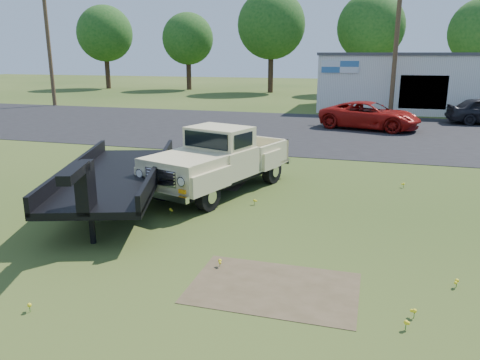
{
  "coord_description": "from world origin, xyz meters",
  "views": [
    {
      "loc": [
        3.03,
        -10.51,
        4.1
      ],
      "look_at": [
        -0.29,
        1.0,
        0.85
      ],
      "focal_mm": 35.0,
      "sensor_mm": 36.0,
      "label": 1
    }
  ],
  "objects": [
    {
      "name": "commercial_building",
      "position": [
        6.0,
        26.99,
        2.1
      ],
      "size": [
        14.2,
        8.2,
        4.15
      ],
      "color": "silver",
      "rests_on": "ground"
    },
    {
      "name": "flatbed_trailer",
      "position": [
        -3.67,
        0.49,
        0.98
      ],
      "size": [
        4.52,
        7.56,
        1.95
      ],
      "primitive_type": null,
      "rotation": [
        0.0,
        0.0,
        0.32
      ],
      "color": "black",
      "rests_on": "ground"
    },
    {
      "name": "treeline_c",
      "position": [
        -8.0,
        39.5,
        6.93
      ],
      "size": [
        7.04,
        7.04,
        10.47
      ],
      "color": "#332117",
      "rests_on": "ground"
    },
    {
      "name": "utility_pole_mid",
      "position": [
        4.0,
        22.0,
        4.6
      ],
      "size": [
        1.6,
        0.3,
        9.0
      ],
      "color": "#462F20",
      "rests_on": "ground"
    },
    {
      "name": "asphalt_lot",
      "position": [
        0.0,
        15.0,
        0.0
      ],
      "size": [
        90.0,
        14.0,
        0.02
      ],
      "primitive_type": "cube",
      "color": "black",
      "rests_on": "ground"
    },
    {
      "name": "dirt_patch_b",
      "position": [
        -2.0,
        3.5,
        0.0
      ],
      "size": [
        2.2,
        1.6,
        0.01
      ],
      "primitive_type": "cube",
      "color": "#4A3D27",
      "rests_on": "ground"
    },
    {
      "name": "dirt_patch_a",
      "position": [
        1.5,
        -3.0,
        0.0
      ],
      "size": [
        3.0,
        2.0,
        0.01
      ],
      "primitive_type": "cube",
      "color": "#4A3D27",
      "rests_on": "ground"
    },
    {
      "name": "red_pickup",
      "position": [
        2.76,
        16.41,
        0.75
      ],
      "size": [
        5.86,
        3.79,
        1.5
      ],
      "primitive_type": "imported",
      "rotation": [
        0.0,
        0.0,
        1.31
      ],
      "color": "#9B130E",
      "rests_on": "ground"
    },
    {
      "name": "treeline_a",
      "position": [
        -28.0,
        40.0,
        6.3
      ],
      "size": [
        6.4,
        6.4,
        9.52
      ],
      "color": "#332117",
      "rests_on": "ground"
    },
    {
      "name": "utility_pole_west",
      "position": [
        -22.0,
        22.0,
        4.6
      ],
      "size": [
        1.6,
        0.3,
        9.0
      ],
      "color": "#462F20",
      "rests_on": "ground"
    },
    {
      "name": "treeline_b",
      "position": [
        -18.0,
        41.0,
        5.67
      ],
      "size": [
        5.76,
        5.76,
        8.57
      ],
      "color": "#332117",
      "rests_on": "ground"
    },
    {
      "name": "ground",
      "position": [
        0.0,
        0.0,
        0.0
      ],
      "size": [
        140.0,
        140.0,
        0.0
      ],
      "primitive_type": "plane",
      "color": "#283F14",
      "rests_on": "ground"
    },
    {
      "name": "vintage_pickup_truck",
      "position": [
        -1.38,
        2.59,
        1.0
      ],
      "size": [
        3.75,
        5.9,
        2.0
      ],
      "primitive_type": null,
      "rotation": [
        0.0,
        0.0,
        -0.32
      ],
      "color": "#C1BA81",
      "rests_on": "ground"
    },
    {
      "name": "treeline_d",
      "position": [
        2.0,
        40.5,
        6.62
      ],
      "size": [
        6.72,
        6.72,
        10.0
      ],
      "color": "#332117",
      "rests_on": "ground"
    }
  ]
}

